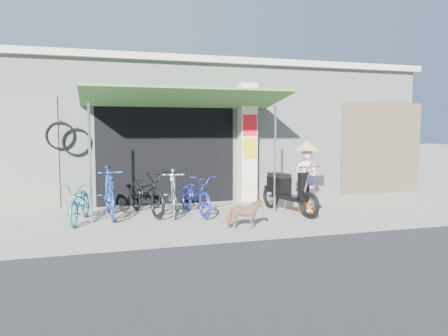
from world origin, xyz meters
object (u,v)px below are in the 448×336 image
object	(u,v)px
bike_black	(146,192)
bike_silver	(173,192)
bike_teal	(80,202)
bike_blue	(109,192)
bike_navy	(196,194)
moped	(288,191)
nun	(306,176)
street_dog	(245,214)

from	to	relation	value
bike_black	bike_silver	world-z (taller)	bike_black
bike_teal	bike_blue	distance (m)	0.69
bike_navy	moped	world-z (taller)	moped
bike_black	nun	bearing A→B (deg)	-26.56
bike_black	bike_teal	bearing A→B (deg)	-177.91
bike_silver	nun	size ratio (longest dim) A/B	1.02
bike_silver	nun	xyz separation A→B (m)	(2.94, -0.47, 0.31)
bike_black	street_dog	world-z (taller)	bike_black
bike_black	bike_silver	bearing A→B (deg)	-35.34
bike_navy	nun	size ratio (longest dim) A/B	1.05
bike_silver	bike_navy	bearing A→B (deg)	-2.90
bike_teal	bike_silver	bearing A→B (deg)	17.98
bike_black	bike_navy	world-z (taller)	bike_black
bike_blue	nun	size ratio (longest dim) A/B	1.10
street_dog	bike_black	bearing A→B (deg)	48.12
street_dog	moped	world-z (taller)	moped
street_dog	nun	size ratio (longest dim) A/B	0.41
street_dog	bike_blue	bearing A→B (deg)	60.82
bike_blue	moped	size ratio (longest dim) A/B	0.93
bike_navy	moped	distance (m)	2.02
nun	bike_silver	bearing A→B (deg)	22.13
bike_silver	moped	distance (m)	2.52
moped	nun	size ratio (longest dim) A/B	1.19
bike_blue	nun	xyz separation A→B (m)	(4.26, -0.58, 0.27)
street_dog	bike_navy	bearing A→B (deg)	27.45
moped	nun	xyz separation A→B (m)	(0.48, 0.05, 0.31)
bike_teal	moped	xyz separation A→B (m)	(4.36, -0.28, 0.09)
bike_blue	street_dog	world-z (taller)	bike_blue
street_dog	moped	xyz separation A→B (m)	(1.43, 1.22, 0.22)
bike_teal	street_dog	size ratio (longest dim) A/B	2.32
bike_black	street_dog	bearing A→B (deg)	-66.66
nun	bike_black	bearing A→B (deg)	20.43
street_dog	bike_silver	bearing A→B (deg)	39.57
bike_teal	bike_silver	xyz separation A→B (m)	(1.90, 0.24, 0.09)
nun	bike_navy	bearing A→B (deg)	22.66
bike_blue	bike_silver	distance (m)	1.33
moped	nun	world-z (taller)	nun
bike_teal	bike_navy	bearing A→B (deg)	14.13
bike_silver	moped	xyz separation A→B (m)	(2.46, -0.52, 0.00)
bike_silver	street_dog	xyz separation A→B (m)	(1.03, -1.74, -0.21)
moped	nun	distance (m)	0.57
bike_blue	bike_black	distance (m)	0.78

